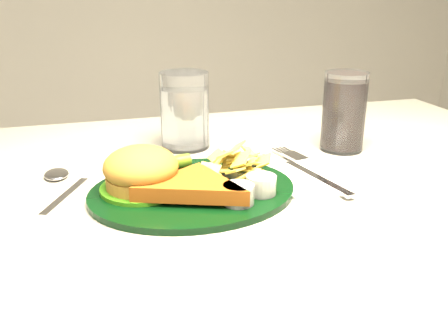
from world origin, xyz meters
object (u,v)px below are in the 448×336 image
Objects in this scene: water_glass at (185,111)px; cola_glass at (344,112)px; fork_napkin at (314,175)px; dinner_plate at (192,172)px.

cola_glass reaches higher than water_glass.
water_glass reaches higher than fork_napkin.
cola_glass is at bearing -18.62° from water_glass.
fork_napkin is (0.15, -0.20, -0.06)m from water_glass.
water_glass is 0.68× the size of fork_napkin.
cola_glass is 0.16m from fork_napkin.
dinner_plate is 0.18m from fork_napkin.
water_glass is 0.25m from fork_napkin.
cola_glass is (0.25, -0.08, 0.00)m from water_glass.
dinner_plate is 1.48× the size of fork_napkin.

